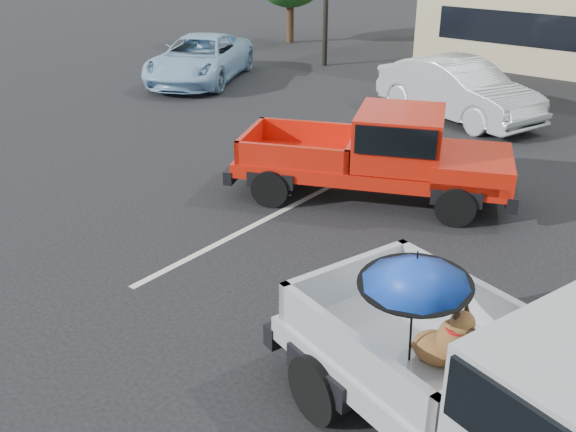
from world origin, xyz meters
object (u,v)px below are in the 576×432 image
Objects in this scene: silver_sedan at (458,90)px; blue_suv at (200,59)px; silver_pickup at (568,423)px; red_pickup at (390,152)px.

silver_sedan reaches higher than blue_suv.
silver_sedan is at bearing 135.34° from silver_pickup.
silver_sedan is at bearing 79.16° from red_pickup.
red_pickup reaches higher than blue_suv.
red_pickup is at bearing -52.27° from blue_suv.
red_pickup is (-4.81, 5.31, -0.11)m from silver_pickup.
red_pickup is at bearing -148.09° from silver_sedan.
silver_sedan is (-1.41, 5.92, -0.16)m from red_pickup.
silver_pickup is at bearing -61.00° from blue_suv.
silver_pickup is at bearing -132.50° from silver_sedan.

